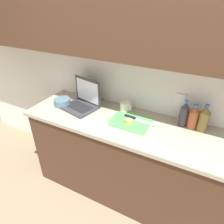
{
  "coord_description": "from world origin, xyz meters",
  "views": [
    {
      "loc": [
        0.35,
        -1.37,
        1.87
      ],
      "look_at": [
        -0.34,
        -0.01,
        0.97
      ],
      "focal_mm": 32.0,
      "sensor_mm": 36.0,
      "label": 1
    }
  ],
  "objects_px": {
    "measuring_cup": "(125,107)",
    "bowl_white": "(62,102)",
    "lemon_half_cut": "(129,121)",
    "bottle_water_clear": "(184,114)",
    "bottle_green_soda": "(204,119)",
    "bottle_oil_tall": "(193,117)",
    "laptop": "(83,101)",
    "knife": "(134,118)",
    "cutting_board": "(130,122)"
  },
  "relations": [
    {
      "from": "knife",
      "to": "lemon_half_cut",
      "type": "distance_m",
      "value": 0.09
    },
    {
      "from": "lemon_half_cut",
      "to": "measuring_cup",
      "type": "relative_size",
      "value": 0.56
    },
    {
      "from": "cutting_board",
      "to": "bottle_water_clear",
      "type": "distance_m",
      "value": 0.46
    },
    {
      "from": "knife",
      "to": "bottle_water_clear",
      "type": "relative_size",
      "value": 1.26
    },
    {
      "from": "laptop",
      "to": "bottle_green_soda",
      "type": "bearing_deg",
      "value": 18.47
    },
    {
      "from": "lemon_half_cut",
      "to": "cutting_board",
      "type": "bearing_deg",
      "value": 83.99
    },
    {
      "from": "lemon_half_cut",
      "to": "bottle_water_clear",
      "type": "distance_m",
      "value": 0.47
    },
    {
      "from": "cutting_board",
      "to": "bowl_white",
      "type": "height_order",
      "value": "bowl_white"
    },
    {
      "from": "bottle_water_clear",
      "to": "bottle_green_soda",
      "type": "bearing_deg",
      "value": 0.0
    },
    {
      "from": "lemon_half_cut",
      "to": "bottle_green_soda",
      "type": "height_order",
      "value": "bottle_green_soda"
    },
    {
      "from": "cutting_board",
      "to": "bottle_oil_tall",
      "type": "distance_m",
      "value": 0.53
    },
    {
      "from": "cutting_board",
      "to": "lemon_half_cut",
      "type": "relative_size",
      "value": 5.55
    },
    {
      "from": "knife",
      "to": "lemon_half_cut",
      "type": "xyz_separation_m",
      "value": [
        -0.02,
        -0.08,
        0.01
      ]
    },
    {
      "from": "bowl_white",
      "to": "bottle_water_clear",
      "type": "bearing_deg",
      "value": 9.36
    },
    {
      "from": "cutting_board",
      "to": "lemon_half_cut",
      "type": "height_order",
      "value": "lemon_half_cut"
    },
    {
      "from": "knife",
      "to": "bottle_green_soda",
      "type": "height_order",
      "value": "bottle_green_soda"
    },
    {
      "from": "laptop",
      "to": "bowl_white",
      "type": "distance_m",
      "value": 0.22
    },
    {
      "from": "measuring_cup",
      "to": "bowl_white",
      "type": "bearing_deg",
      "value": -163.66
    },
    {
      "from": "bottle_green_soda",
      "to": "bowl_white",
      "type": "height_order",
      "value": "bottle_green_soda"
    },
    {
      "from": "laptop",
      "to": "measuring_cup",
      "type": "relative_size",
      "value": 3.36
    },
    {
      "from": "bottle_water_clear",
      "to": "bowl_white",
      "type": "bearing_deg",
      "value": -170.64
    },
    {
      "from": "bowl_white",
      "to": "bottle_green_soda",
      "type": "bearing_deg",
      "value": 8.27
    },
    {
      "from": "knife",
      "to": "measuring_cup",
      "type": "bearing_deg",
      "value": 148.55
    },
    {
      "from": "knife",
      "to": "cutting_board",
      "type": "bearing_deg",
      "value": -102.57
    },
    {
      "from": "knife",
      "to": "bottle_water_clear",
      "type": "distance_m",
      "value": 0.43
    },
    {
      "from": "laptop",
      "to": "cutting_board",
      "type": "relative_size",
      "value": 1.07
    },
    {
      "from": "bottle_water_clear",
      "to": "laptop",
      "type": "bearing_deg",
      "value": -173.0
    },
    {
      "from": "knife",
      "to": "bottle_oil_tall",
      "type": "distance_m",
      "value": 0.5
    },
    {
      "from": "cutting_board",
      "to": "bottle_water_clear",
      "type": "bearing_deg",
      "value": 21.29
    },
    {
      "from": "cutting_board",
      "to": "bowl_white",
      "type": "xyz_separation_m",
      "value": [
        -0.74,
        -0.03,
        0.03
      ]
    },
    {
      "from": "lemon_half_cut",
      "to": "bottle_oil_tall",
      "type": "xyz_separation_m",
      "value": [
        0.5,
        0.19,
        0.08
      ]
    },
    {
      "from": "measuring_cup",
      "to": "knife",
      "type": "bearing_deg",
      "value": -36.04
    },
    {
      "from": "laptop",
      "to": "knife",
      "type": "relative_size",
      "value": 1.25
    },
    {
      "from": "knife",
      "to": "measuring_cup",
      "type": "xyz_separation_m",
      "value": [
        -0.14,
        0.1,
        0.03
      ]
    },
    {
      "from": "laptop",
      "to": "knife",
      "type": "distance_m",
      "value": 0.55
    },
    {
      "from": "cutting_board",
      "to": "knife",
      "type": "height_order",
      "value": "knife"
    },
    {
      "from": "lemon_half_cut",
      "to": "bottle_water_clear",
      "type": "height_order",
      "value": "bottle_water_clear"
    },
    {
      "from": "bottle_oil_tall",
      "to": "measuring_cup",
      "type": "relative_size",
      "value": 1.97
    },
    {
      "from": "laptop",
      "to": "bottle_water_clear",
      "type": "xyz_separation_m",
      "value": [
        0.95,
        0.12,
        0.04
      ]
    },
    {
      "from": "cutting_board",
      "to": "measuring_cup",
      "type": "height_order",
      "value": "measuring_cup"
    },
    {
      "from": "bottle_green_soda",
      "to": "bottle_water_clear",
      "type": "relative_size",
      "value": 0.99
    },
    {
      "from": "bowl_white",
      "to": "laptop",
      "type": "bearing_deg",
      "value": 19.79
    },
    {
      "from": "bowl_white",
      "to": "bottle_oil_tall",
      "type": "bearing_deg",
      "value": 8.8
    },
    {
      "from": "cutting_board",
      "to": "bowl_white",
      "type": "relative_size",
      "value": 2.12
    },
    {
      "from": "knife",
      "to": "bowl_white",
      "type": "height_order",
      "value": "bowl_white"
    },
    {
      "from": "laptop",
      "to": "knife",
      "type": "bearing_deg",
      "value": 13.29
    },
    {
      "from": "knife",
      "to": "bottle_oil_tall",
      "type": "xyz_separation_m",
      "value": [
        0.48,
        0.11,
        0.08
      ]
    },
    {
      "from": "bottle_oil_tall",
      "to": "bowl_white",
      "type": "relative_size",
      "value": 1.34
    },
    {
      "from": "lemon_half_cut",
      "to": "measuring_cup",
      "type": "distance_m",
      "value": 0.22
    },
    {
      "from": "bottle_green_soda",
      "to": "bottle_water_clear",
      "type": "height_order",
      "value": "bottle_water_clear"
    }
  ]
}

